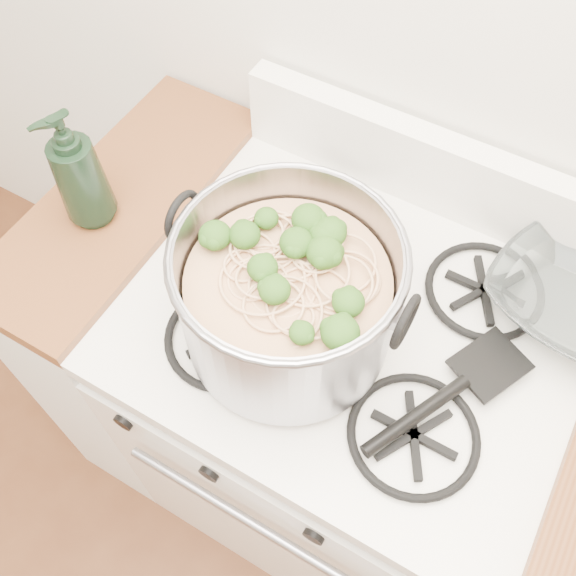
{
  "coord_description": "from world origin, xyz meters",
  "views": [
    {
      "loc": [
        0.17,
        0.73,
        1.85
      ],
      "look_at": [
        -0.08,
        1.17,
        1.06
      ],
      "focal_mm": 40.0,
      "sensor_mm": 36.0,
      "label": 1
    }
  ],
  "objects_px": {
    "bottle": "(77,169)",
    "gas_range": "(338,417)",
    "spatula": "(491,363)",
    "glass_bowl": "(564,301)",
    "stock_pot": "(288,298)"
  },
  "relations": [
    {
      "from": "bottle",
      "to": "gas_range",
      "type": "bearing_deg",
      "value": 28.43
    },
    {
      "from": "spatula",
      "to": "glass_bowl",
      "type": "distance_m",
      "value": 0.18
    },
    {
      "from": "gas_range",
      "to": "bottle",
      "type": "xyz_separation_m",
      "value": [
        -0.52,
        -0.05,
        0.6
      ]
    },
    {
      "from": "gas_range",
      "to": "glass_bowl",
      "type": "xyz_separation_m",
      "value": [
        0.29,
        0.18,
        0.5
      ]
    },
    {
      "from": "gas_range",
      "to": "bottle",
      "type": "relative_size",
      "value": 3.83
    },
    {
      "from": "gas_range",
      "to": "bottle",
      "type": "bearing_deg",
      "value": -174.0
    },
    {
      "from": "gas_range",
      "to": "stock_pot",
      "type": "bearing_deg",
      "value": -132.02
    },
    {
      "from": "gas_range",
      "to": "spatula",
      "type": "relative_size",
      "value": 2.98
    },
    {
      "from": "bottle",
      "to": "stock_pot",
      "type": "bearing_deg",
      "value": 17.65
    },
    {
      "from": "gas_range",
      "to": "bottle",
      "type": "height_order",
      "value": "bottle"
    },
    {
      "from": "gas_range",
      "to": "spatula",
      "type": "distance_m",
      "value": 0.55
    },
    {
      "from": "glass_bowl",
      "to": "bottle",
      "type": "height_order",
      "value": "bottle"
    },
    {
      "from": "stock_pot",
      "to": "spatula",
      "type": "relative_size",
      "value": 1.2
    },
    {
      "from": "gas_range",
      "to": "stock_pot",
      "type": "xyz_separation_m",
      "value": [
        -0.08,
        -0.09,
        0.59
      ]
    },
    {
      "from": "gas_range",
      "to": "stock_pot",
      "type": "distance_m",
      "value": 0.6
    }
  ]
}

